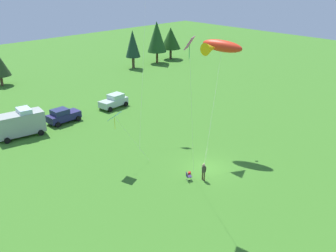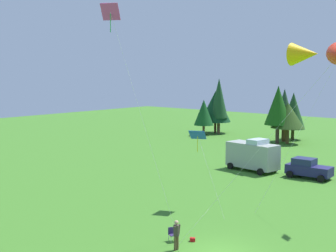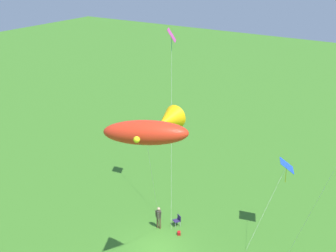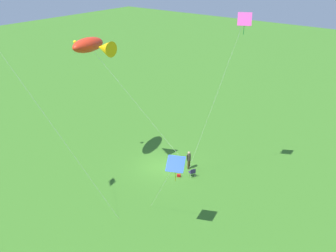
# 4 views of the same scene
# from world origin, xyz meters

# --- Properties ---
(ground_plane) EXTENTS (160.00, 160.00, 0.00)m
(ground_plane) POSITION_xyz_m (0.00, 0.00, 0.00)
(ground_plane) COLOR #3A7423
(person_kite_flyer) EXTENTS (0.34, 0.54, 1.74)m
(person_kite_flyer) POSITION_xyz_m (-2.09, -1.30, 1.02)
(person_kite_flyer) COLOR brown
(person_kite_flyer) RESTS_ON ground
(folding_chair) EXTENTS (0.65, 0.65, 0.82)m
(folding_chair) POSITION_xyz_m (-3.17, -0.34, 0.49)
(folding_chair) COLOR #2B224D
(folding_chair) RESTS_ON ground
(backpack_on_grass) EXTENTS (0.39, 0.36, 0.22)m
(backpack_on_grass) POSITION_xyz_m (-2.21, 0.38, 0.11)
(backpack_on_grass) COLOR #B21313
(backpack_on_grass) RESTS_ON ground
(kite_large_fish) EXTENTS (8.88, 6.66, 11.84)m
(kite_large_fish) POSITION_xyz_m (4.75, 3.05, 11.08)
(kite_large_fish) COLOR red
(kite_large_fish) RESTS_ON ground
(kite_diamond_rainbow) EXTENTS (3.96, 2.71, 13.98)m
(kite_diamond_rainbow) POSITION_xyz_m (-5.76, -2.61, 13.12)
(kite_diamond_rainbow) COLOR #D13E9B
(kite_diamond_rainbow) RESTS_ON ground
(kite_diamond_blue) EXTENTS (4.02, 1.89, 5.83)m
(kite_diamond_blue) POSITION_xyz_m (-6.36, 6.39, 5.38)
(kite_diamond_blue) COLOR blue
(kite_diamond_blue) RESTS_ON ground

